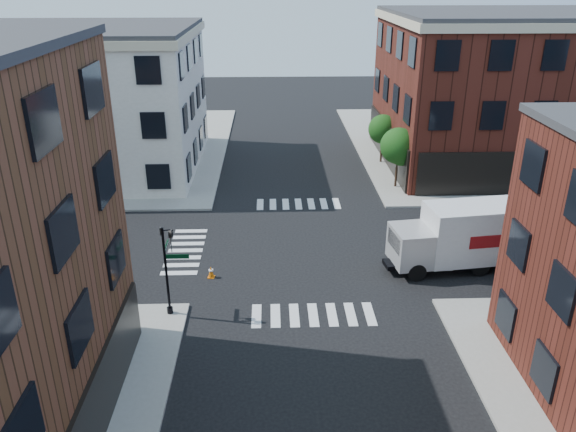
% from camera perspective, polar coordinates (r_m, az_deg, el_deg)
% --- Properties ---
extents(ground, '(120.00, 120.00, 0.00)m').
position_cam_1_polar(ground, '(33.23, 1.67, -3.36)').
color(ground, black).
rests_on(ground, ground).
extents(sidewalk_ne, '(30.00, 30.00, 0.15)m').
position_cam_1_polar(sidewalk_ne, '(57.52, 21.85, 6.75)').
color(sidewalk_ne, gray).
rests_on(sidewalk_ne, ground).
extents(sidewalk_nw, '(30.00, 30.00, 0.15)m').
position_cam_1_polar(sidewalk_nw, '(56.08, -21.82, 6.35)').
color(sidewalk_nw, gray).
rests_on(sidewalk_nw, ground).
extents(building_ne, '(25.00, 16.00, 12.00)m').
position_cam_1_polar(building_ne, '(51.61, 24.43, 11.40)').
color(building_ne, '#401710').
rests_on(building_ne, ground).
extents(building_nw, '(22.00, 16.00, 11.00)m').
position_cam_1_polar(building_nw, '(49.59, -22.38, 10.71)').
color(building_nw, silver).
rests_on(building_nw, ground).
extents(tree_near, '(2.69, 2.69, 4.49)m').
position_cam_1_polar(tree_near, '(42.38, 11.23, 6.81)').
color(tree_near, black).
rests_on(tree_near, ground).
extents(tree_far, '(2.43, 2.43, 4.07)m').
position_cam_1_polar(tree_far, '(48.10, 9.68, 8.55)').
color(tree_far, black).
rests_on(tree_far, ground).
extents(signal_pole, '(1.29, 1.24, 4.60)m').
position_cam_1_polar(signal_pole, '(26.36, -12.14, -4.50)').
color(signal_pole, black).
rests_on(signal_pole, ground).
extents(box_truck, '(8.20, 3.40, 3.63)m').
position_cam_1_polar(box_truck, '(31.93, 17.62, -1.94)').
color(box_truck, silver).
rests_on(box_truck, ground).
extents(traffic_cone, '(0.41, 0.41, 0.66)m').
position_cam_1_polar(traffic_cone, '(30.36, -7.83, -5.66)').
color(traffic_cone, orange).
rests_on(traffic_cone, ground).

